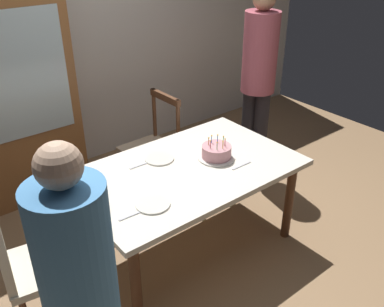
# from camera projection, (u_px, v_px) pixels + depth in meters

# --- Properties ---
(ground) EXTENTS (6.40, 6.40, 0.00)m
(ground) POSITION_uv_depth(u_px,v_px,m) (187.00, 245.00, 3.41)
(ground) COLOR #93704C
(back_wall) EXTENTS (6.40, 0.10, 2.60)m
(back_wall) POSITION_uv_depth(u_px,v_px,m) (67.00, 40.00, 4.05)
(back_wall) COLOR beige
(back_wall) RESTS_ON ground
(dining_table) EXTENTS (1.63, 1.01, 0.73)m
(dining_table) POSITION_uv_depth(u_px,v_px,m) (187.00, 177.00, 3.10)
(dining_table) COLOR silver
(dining_table) RESTS_ON ground
(birthday_cake) EXTENTS (0.28, 0.28, 0.17)m
(birthday_cake) POSITION_uv_depth(u_px,v_px,m) (216.00, 152.00, 3.16)
(birthday_cake) COLOR silver
(birthday_cake) RESTS_ON dining_table
(plate_near_celebrant) EXTENTS (0.22, 0.22, 0.01)m
(plate_near_celebrant) POSITION_uv_depth(u_px,v_px,m) (153.00, 204.00, 2.66)
(plate_near_celebrant) COLOR silver
(plate_near_celebrant) RESTS_ON dining_table
(plate_far_side) EXTENTS (0.22, 0.22, 0.01)m
(plate_far_side) POSITION_uv_depth(u_px,v_px,m) (159.00, 158.00, 3.17)
(plate_far_side) COLOR silver
(plate_far_side) RESTS_ON dining_table
(fork_near_celebrant) EXTENTS (0.18, 0.02, 0.01)m
(fork_near_celebrant) POSITION_uv_depth(u_px,v_px,m) (132.00, 215.00, 2.56)
(fork_near_celebrant) COLOR silver
(fork_near_celebrant) RESTS_ON dining_table
(fork_far_side) EXTENTS (0.18, 0.02, 0.01)m
(fork_far_side) POSITION_uv_depth(u_px,v_px,m) (141.00, 165.00, 3.09)
(fork_far_side) COLOR silver
(fork_far_side) RESTS_ON dining_table
(fork_near_guest) EXTENTS (0.18, 0.02, 0.01)m
(fork_near_guest) POSITION_uv_depth(u_px,v_px,m) (241.00, 165.00, 3.08)
(fork_near_guest) COLOR silver
(fork_near_guest) RESTS_ON dining_table
(chair_spindle_back) EXTENTS (0.45, 0.45, 0.95)m
(chair_spindle_back) POSITION_uv_depth(u_px,v_px,m) (152.00, 149.00, 3.88)
(chair_spindle_back) COLOR tan
(chair_spindle_back) RESTS_ON ground
(chair_upholstered) EXTENTS (0.51, 0.51, 0.95)m
(chair_upholstered) POSITION_uv_depth(u_px,v_px,m) (26.00, 260.00, 2.50)
(chair_upholstered) COLOR beige
(chair_upholstered) RESTS_ON ground
(person_celebrant) EXTENTS (0.32, 0.32, 1.62)m
(person_celebrant) POSITION_uv_depth(u_px,v_px,m) (80.00, 290.00, 1.79)
(person_celebrant) COLOR #262328
(person_celebrant) RESTS_ON ground
(person_guest) EXTENTS (0.32, 0.32, 1.81)m
(person_guest) POSITION_uv_depth(u_px,v_px,m) (258.00, 74.00, 3.95)
(person_guest) COLOR #262328
(person_guest) RESTS_ON ground
(china_cabinet) EXTENTS (1.10, 0.45, 1.90)m
(china_cabinet) POSITION_uv_depth(u_px,v_px,m) (8.00, 100.00, 3.62)
(china_cabinet) COLOR brown
(china_cabinet) RESTS_ON ground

